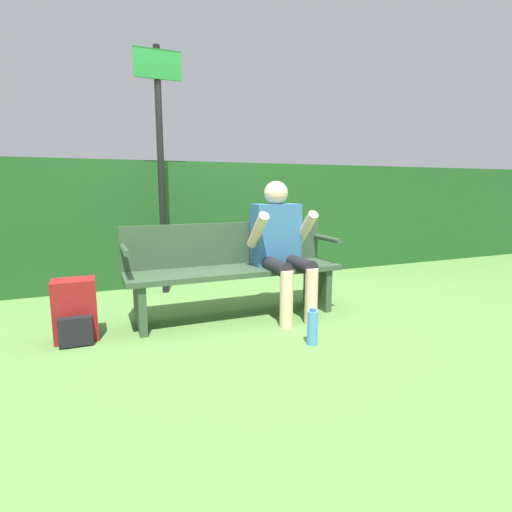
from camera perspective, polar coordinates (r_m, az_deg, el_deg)
name	(u,v)px	position (r m, az deg, el deg)	size (l,w,h in m)	color
ground_plane	(236,316)	(3.64, -2.81, -8.62)	(40.00, 40.00, 0.00)	#5B8942
hedge_back	(192,222)	(5.04, -9.17, 4.80)	(12.00, 0.42, 1.45)	#1E4C1E
park_bench	(234,268)	(3.59, -3.22, -1.66)	(1.91, 0.48, 0.83)	#334C33
person_seated	(280,242)	(3.60, 3.52, 2.06)	(0.56, 0.63, 1.21)	#336699
backpack	(75,312)	(3.33, -24.41, -7.28)	(0.31, 0.30, 0.47)	maroon
water_bottle	(312,327)	(3.01, 8.07, -10.07)	(0.08, 0.08, 0.27)	#4C8CCC
signpost	(161,153)	(4.43, -13.48, 14.13)	(0.47, 0.09, 2.57)	black
parked_car	(222,204)	(14.17, -4.85, 7.34)	(1.95, 4.24, 1.20)	maroon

